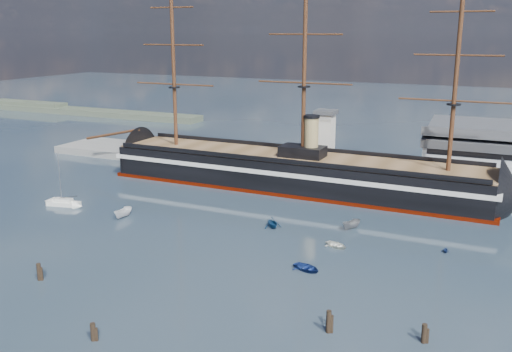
% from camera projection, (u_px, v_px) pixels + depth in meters
% --- Properties ---
extents(ground, '(600.00, 600.00, 0.00)m').
position_uv_depth(ground, '(260.00, 212.00, 115.87)').
color(ground, '#1B2E40').
rests_on(ground, ground).
extents(quay, '(180.00, 18.00, 2.00)m').
position_uv_depth(quay, '(354.00, 177.00, 143.57)').
color(quay, slate).
rests_on(quay, ground).
extents(quay_tower, '(5.00, 5.00, 15.00)m').
position_uv_depth(quay_tower, '(325.00, 139.00, 141.32)').
color(quay_tower, silver).
rests_on(quay_tower, ground).
extents(shoreline, '(120.00, 10.00, 4.00)m').
position_uv_depth(shoreline, '(63.00, 109.00, 255.21)').
color(shoreline, '#3F4C38').
rests_on(shoreline, ground).
extents(warship, '(112.96, 17.20, 53.94)m').
position_uv_depth(warship, '(287.00, 171.00, 133.25)').
color(warship, black).
rests_on(warship, ground).
extents(sailboat, '(7.39, 3.48, 11.38)m').
position_uv_depth(sailboat, '(64.00, 202.00, 120.14)').
color(sailboat, white).
rests_on(sailboat, ground).
extents(motorboat_a, '(5.84, 2.17, 2.33)m').
position_uv_depth(motorboat_a, '(123.00, 218.00, 112.65)').
color(motorboat_a, white).
rests_on(motorboat_a, ground).
extents(motorboat_b, '(1.99, 3.07, 1.33)m').
position_uv_depth(motorboat_b, '(307.00, 270.00, 87.95)').
color(motorboat_b, navy).
rests_on(motorboat_b, ground).
extents(motorboat_c, '(5.64, 3.95, 2.12)m').
position_uv_depth(motorboat_c, '(351.00, 229.00, 106.07)').
color(motorboat_c, slate).
rests_on(motorboat_c, ground).
extents(motorboat_d, '(6.20, 6.22, 2.25)m').
position_uv_depth(motorboat_d, '(272.00, 228.00, 106.98)').
color(motorboat_d, navy).
rests_on(motorboat_d, ground).
extents(motorboat_e, '(1.96, 2.75, 1.19)m').
position_uv_depth(motorboat_e, '(336.00, 247.00, 97.32)').
color(motorboat_e, white).
rests_on(motorboat_e, ground).
extents(motorboat_g, '(2.93, 1.64, 1.02)m').
position_uv_depth(motorboat_g, '(445.00, 252.00, 95.14)').
color(motorboat_g, navy).
rests_on(motorboat_g, ground).
extents(piling_near_left, '(0.64, 0.64, 3.34)m').
position_uv_depth(piling_near_left, '(40.00, 280.00, 84.59)').
color(piling_near_left, black).
rests_on(piling_near_left, ground).
extents(piling_near_mid, '(0.64, 0.64, 2.95)m').
position_uv_depth(piling_near_mid, '(94.00, 340.00, 68.16)').
color(piling_near_mid, black).
rests_on(piling_near_mid, ground).
extents(piling_near_right, '(0.64, 0.64, 3.62)m').
position_uv_depth(piling_near_right, '(328.00, 332.00, 69.96)').
color(piling_near_right, black).
rests_on(piling_near_right, ground).
extents(piling_far_right, '(0.64, 0.64, 3.13)m').
position_uv_depth(piling_far_right, '(423.00, 343.00, 67.66)').
color(piling_far_right, black).
rests_on(piling_far_right, ground).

